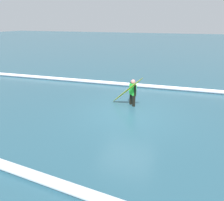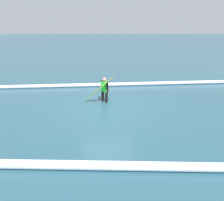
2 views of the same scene
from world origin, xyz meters
name	(u,v)px [view 2 (image 2 of 2)]	position (x,y,z in m)	size (l,w,h in m)	color
ground_plane	(106,108)	(0.00, 0.00, 0.00)	(131.11, 131.11, 0.00)	#274F5E
surfer	(104,89)	(0.05, -0.89, 0.71)	(0.39, 0.47, 1.29)	black
surfboard	(100,88)	(0.28, -0.67, 0.79)	(1.73, 0.96, 1.61)	yellow
wave_crest_foreground	(85,85)	(1.27, -3.76, 0.11)	(0.22, 0.22, 25.66)	white
wave_crest_midground	(30,164)	(2.14, 4.73, 0.14)	(0.27, 0.27, 14.01)	white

